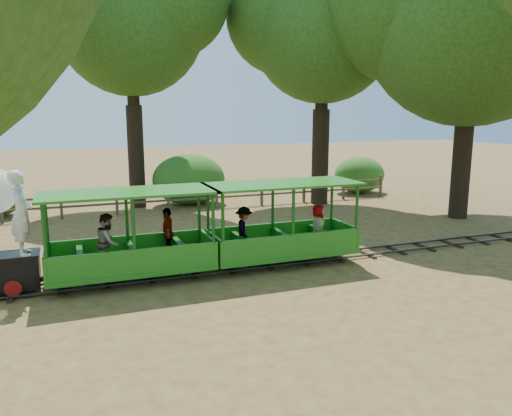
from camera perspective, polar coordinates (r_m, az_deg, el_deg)
name	(u,v)px	position (r m, az deg, el deg)	size (l,w,h in m)	color
ground	(266,266)	(13.08, 1.19, -6.61)	(90.00, 90.00, 0.00)	#9F7A44
track	(266,263)	(13.05, 1.19, -6.33)	(22.00, 1.00, 0.10)	#3F3D3A
carriage_front	(132,247)	(12.04, -14.01, -4.29)	(3.96, 1.62, 2.06)	#237C1B
carriage_rear	(280,234)	(13.00, 2.75, -2.94)	(3.96, 1.62, 2.06)	#237C1B
oak_nc	(128,12)	(21.63, -14.38, 20.84)	(7.41, 6.52, 10.44)	#2D2116
oak_ne	(322,22)	(21.94, 7.54, 20.29)	(7.48, 6.58, 10.22)	#2D2116
oak_e	(471,3)	(20.35, 23.37, 20.70)	(9.73, 8.56, 11.16)	#2D2116
fence	(193,196)	(20.38, -7.22, 1.40)	(18.10, 0.10, 1.00)	brown
shrub_mid_w	(189,179)	(21.59, -7.68, 3.29)	(3.13, 2.41, 2.17)	#2D6B1E
shrub_mid_e	(197,188)	(21.73, -6.80, 2.29)	(1.98, 1.52, 1.37)	#2D6B1E
shrub_east	(359,175)	(24.93, 11.73, 3.73)	(2.57, 1.97, 1.78)	#2D6B1E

